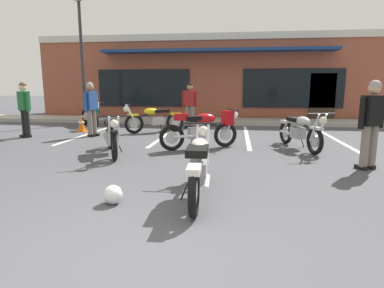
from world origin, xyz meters
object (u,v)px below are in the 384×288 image
motorcycle_silver_naked (154,119)px  person_by_back_row (24,106)px  person_in_black_shirt (190,103)px  motorcycle_red_sportbike (300,131)px  motorcycle_green_cafe_racer (111,134)px  motorcycle_black_cruiser (90,113)px  person_near_building (371,120)px  motorcycle_foreground_classic (199,165)px  helmet_on_pavement (113,195)px  traffic_cone (82,124)px  parking_lot_lamp_post (80,43)px  person_in_shorts_foreground (91,106)px  motorcycle_orange_scrambler (204,128)px

motorcycle_silver_naked → person_by_back_row: size_ratio=1.12×
person_in_black_shirt → motorcycle_red_sportbike: bearing=-47.9°
motorcycle_green_cafe_racer → motorcycle_black_cruiser: bearing=119.9°
person_near_building → motorcycle_foreground_classic: bearing=-146.9°
motorcycle_silver_naked → motorcycle_green_cafe_racer: size_ratio=0.96×
motorcycle_silver_naked → person_by_back_row: bearing=-157.0°
person_by_back_row → helmet_on_pavement: 7.03m
motorcycle_red_sportbike → motorcycle_black_cruiser: size_ratio=1.17×
motorcycle_red_sportbike → traffic_cone: motorcycle_red_sportbike is taller
person_near_building → motorcycle_green_cafe_racer: bearing=172.8°
person_in_black_shirt → parking_lot_lamp_post: size_ratio=0.34×
person_in_shorts_foreground → traffic_cone: (-0.84, 0.96, -0.69)m
person_in_shorts_foreground → helmet_on_pavement: 6.32m
motorcycle_silver_naked → traffic_cone: (-2.56, -0.11, -0.20)m
motorcycle_red_sportbike → person_in_black_shirt: bearing=132.1°
motorcycle_red_sportbike → motorcycle_green_cafe_racer: size_ratio=1.04×
traffic_cone → parking_lot_lamp_post: (-0.93, 2.12, 2.97)m
parking_lot_lamp_post → person_in_shorts_foreground: bearing=-60.2°
motorcycle_foreground_classic → parking_lot_lamp_post: parking_lot_lamp_post is taller
person_in_black_shirt → person_near_building: size_ratio=1.00×
motorcycle_green_cafe_racer → person_in_shorts_foreground: size_ratio=1.17×
motorcycle_green_cafe_racer → traffic_cone: 4.25m
motorcycle_green_cafe_racer → person_in_shorts_foreground: 3.02m
person_near_building → parking_lot_lamp_post: bearing=144.3°
motorcycle_red_sportbike → traffic_cone: size_ratio=3.85×
motorcycle_black_cruiser → motorcycle_red_sportbike: bearing=-25.9°
motorcycle_foreground_classic → person_in_black_shirt: (-1.20, 7.49, 0.49)m
motorcycle_foreground_classic → helmet_on_pavement: motorcycle_foreground_classic is taller
person_near_building → helmet_on_pavement: person_near_building is taller
person_by_back_row → helmet_on_pavement: bearing=-47.0°
motorcycle_red_sportbike → motorcycle_black_cruiser: bearing=154.1°
motorcycle_black_cruiser → person_in_shorts_foreground: person_in_shorts_foreground is taller
motorcycle_silver_naked → helmet_on_pavement: (1.11, -6.66, -0.33)m
person_in_shorts_foreground → motorcycle_red_sportbike: bearing=-11.9°
motorcycle_black_cruiser → motorcycle_silver_naked: size_ratio=0.93×
motorcycle_silver_naked → parking_lot_lamp_post: 4.88m
motorcycle_orange_scrambler → person_in_shorts_foreground: 3.99m
person_in_black_shirt → motorcycle_orange_scrambler: bearing=-76.8°
parking_lot_lamp_post → helmet_on_pavement: bearing=-62.0°
traffic_cone → motorcycle_orange_scrambler: bearing=-29.0°
motorcycle_silver_naked → motorcycle_orange_scrambler: bearing=-53.4°
person_in_shorts_foreground → motorcycle_green_cafe_racer: bearing=-57.1°
motorcycle_foreground_classic → motorcycle_orange_scrambler: (-0.29, 3.60, 0.07)m
motorcycle_silver_naked → traffic_cone: motorcycle_silver_naked is taller
motorcycle_black_cruiser → person_near_building: size_ratio=1.04×
motorcycle_foreground_classic → helmet_on_pavement: (-1.11, -0.45, -0.33)m
motorcycle_silver_naked → person_in_shorts_foreground: bearing=-148.1°
parking_lot_lamp_post → motorcycle_green_cafe_racer: bearing=-58.8°
motorcycle_foreground_classic → person_by_back_row: 7.51m
person_by_back_row → parking_lot_lamp_post: bearing=87.5°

